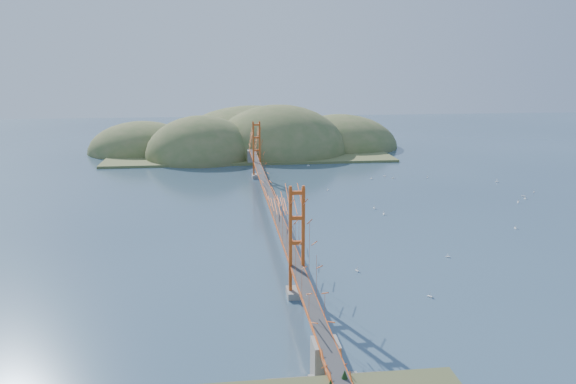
{
  "coord_description": "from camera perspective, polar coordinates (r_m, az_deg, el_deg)",
  "views": [
    {
      "loc": [
        -7.48,
        -83.61,
        23.88
      ],
      "look_at": [
        2.8,
        0.0,
        3.95
      ],
      "focal_mm": 35.0,
      "sensor_mm": 36.0,
      "label": 1
    }
  ],
  "objects": [
    {
      "name": "sailboat_11",
      "position": [
        108.83,
        22.81,
        -0.34
      ],
      "size": [
        0.7,
        0.7,
        0.74
      ],
      "color": "white",
      "rests_on": "ground"
    },
    {
      "name": "sailboat_10",
      "position": [
        65.96,
        7.02,
        -7.88
      ],
      "size": [
        0.57,
        0.58,
        0.65
      ],
      "color": "white",
      "rests_on": "ground"
    },
    {
      "name": "sailboat_16",
      "position": [
        117.47,
        10.63,
        1.43
      ],
      "size": [
        0.7,
        0.7,
        0.73
      ],
      "color": "white",
      "rests_on": "ground"
    },
    {
      "name": "sailboat_2",
      "position": [
        72.74,
        15.94,
        -6.27
      ],
      "size": [
        0.54,
        0.5,
        0.6
      ],
      "color": "white",
      "rests_on": "ground"
    },
    {
      "name": "sailboat_17",
      "position": [
        119.61,
        20.45,
        1.02
      ],
      "size": [
        0.65,
        0.58,
        0.73
      ],
      "color": "white",
      "rests_on": "ground"
    },
    {
      "name": "sailboat_6",
      "position": [
        60.62,
        14.24,
        -10.17
      ],
      "size": [
        0.64,
        0.64,
        0.67
      ],
      "color": "white",
      "rests_on": "ground"
    },
    {
      "name": "sailboat_1",
      "position": [
        93.25,
        8.77,
        -1.59
      ],
      "size": [
        0.64,
        0.65,
        0.73
      ],
      "color": "white",
      "rests_on": "ground"
    },
    {
      "name": "sailboat_12",
      "position": [
        129.41,
        2.08,
        2.74
      ],
      "size": [
        0.56,
        0.45,
        0.66
      ],
      "color": "white",
      "rests_on": "ground"
    },
    {
      "name": "sailboat_4",
      "position": [
        103.84,
        22.33,
        -0.92
      ],
      "size": [
        0.61,
        0.63,
        0.7
      ],
      "color": "white",
      "rests_on": "ground"
    },
    {
      "name": "sailboat_8",
      "position": [
        119.5,
        13.97,
        1.46
      ],
      "size": [
        0.61,
        0.61,
        0.64
      ],
      "color": "white",
      "rests_on": "ground"
    },
    {
      "name": "ground",
      "position": [
        87.27,
        -1.82,
        -2.58
      ],
      "size": [
        320.0,
        320.0,
        0.0
      ],
      "primitive_type": "plane",
      "color": "#304960",
      "rests_on": "ground"
    },
    {
      "name": "sailboat_7",
      "position": [
        119.16,
        9.8,
        1.63
      ],
      "size": [
        0.65,
        0.65,
        0.73
      ],
      "color": "white",
      "rests_on": "ground"
    },
    {
      "name": "sailboat_14",
      "position": [
        87.84,
        22.1,
        -3.37
      ],
      "size": [
        0.45,
        0.55,
        0.64
      ],
      "color": "white",
      "rests_on": "ground"
    },
    {
      "name": "bridge",
      "position": [
        85.8,
        -1.87,
        1.96
      ],
      "size": [
        2.2,
        94.4,
        12.0
      ],
      "color": "gray",
      "rests_on": "ground"
    },
    {
      "name": "sailboat_extra_0",
      "position": [
        106.99,
        22.96,
        -0.58
      ],
      "size": [
        0.5,
        0.58,
        0.67
      ],
      "color": "white",
      "rests_on": "ground"
    },
    {
      "name": "sailboat_9",
      "position": [
        112.86,
        23.7,
        0.02
      ],
      "size": [
        0.52,
        0.52,
        0.55
      ],
      "color": "white",
      "rests_on": "ground"
    },
    {
      "name": "sailboat_3",
      "position": [
        105.05,
        4.03,
        0.22
      ],
      "size": [
        0.59,
        0.59,
        0.61
      ],
      "color": "white",
      "rests_on": "ground"
    },
    {
      "name": "sailboat_0",
      "position": [
        90.0,
        9.71,
        -2.17
      ],
      "size": [
        0.51,
        0.63,
        0.73
      ],
      "color": "white",
      "rests_on": "ground"
    },
    {
      "name": "sailboat_15",
      "position": [
        116.25,
        8.48,
        1.39
      ],
      "size": [
        0.63,
        0.63,
        0.68
      ],
      "color": "white",
      "rests_on": "ground"
    },
    {
      "name": "far_headlands",
      "position": [
        154.29,
        -3.33,
        4.39
      ],
      "size": [
        84.0,
        58.0,
        25.0
      ],
      "color": "olive",
      "rests_on": "ground"
    }
  ]
}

